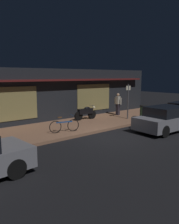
{
  "coord_description": "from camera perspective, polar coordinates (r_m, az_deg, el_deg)",
  "views": [
    {
      "loc": [
        -8.08,
        -7.95,
        3.12
      ],
      "look_at": [
        0.59,
        2.4,
        0.95
      ],
      "focal_mm": 36.06,
      "sensor_mm": 36.0,
      "label": 1
    }
  ],
  "objects": [
    {
      "name": "trash_bin",
      "position": [
        16.4,
        13.41,
        0.12
      ],
      "size": [
        0.48,
        0.48,
        0.93
      ],
      "color": "#2D4C33",
      "rests_on": "sidewalk_slab"
    },
    {
      "name": "sign_post",
      "position": [
        15.85,
        9.73,
        3.18
      ],
      "size": [
        0.44,
        0.09,
        2.4
      ],
      "color": "#47474C",
      "rests_on": "sidewalk_slab"
    },
    {
      "name": "storefront_building",
      "position": [
        16.51,
        -10.53,
        4.41
      ],
      "size": [
        18.0,
        3.3,
        3.6
      ],
      "color": "black",
      "rests_on": "ground_plane"
    },
    {
      "name": "parked_car_far",
      "position": [
        13.55,
        19.01,
        -1.65
      ],
      "size": [
        4.19,
        1.99,
        1.42
      ],
      "color": "black",
      "rests_on": "ground_plane"
    },
    {
      "name": "bicycle_parked",
      "position": [
        12.05,
        -6.39,
        -3.44
      ],
      "size": [
        1.62,
        0.54,
        0.91
      ],
      "color": "black",
      "rests_on": "sidewalk_slab"
    },
    {
      "name": "ground_plane",
      "position": [
        11.76,
        5.37,
        -6.3
      ],
      "size": [
        60.0,
        60.0,
        0.0
      ],
      "primitive_type": "plane",
      "color": "black"
    },
    {
      "name": "motorcycle",
      "position": [
        15.42,
        -0.94,
        -0.09
      ],
      "size": [
        1.7,
        0.55,
        0.97
      ],
      "color": "black",
      "rests_on": "sidewalk_slab"
    },
    {
      "name": "person_bystander",
      "position": [
        17.34,
        7.22,
        2.13
      ],
      "size": [
        0.41,
        0.62,
        1.67
      ],
      "color": "#28232D",
      "rests_on": "sidewalk_slab"
    },
    {
      "name": "sidewalk_slab",
      "position": [
        13.94,
        -3.43,
        -3.5
      ],
      "size": [
        18.0,
        4.0,
        0.15
      ],
      "primitive_type": "cube",
      "color": "#8C6047",
      "rests_on": "ground_plane"
    }
  ]
}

